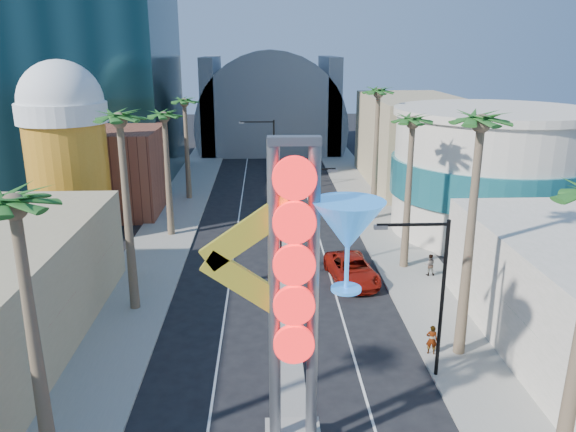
{
  "coord_description": "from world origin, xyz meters",
  "views": [
    {
      "loc": [
        -0.97,
        -15.55,
        15.39
      ],
      "look_at": [
        0.49,
        19.64,
        4.75
      ],
      "focal_mm": 35.0,
      "sensor_mm": 36.0,
      "label": 1
    }
  ],
  "objects_px": {
    "pedestrian_a": "(432,340)",
    "pedestrian_b": "(430,265)",
    "red_pickup": "(352,269)",
    "neon_sign": "(316,282)"
  },
  "relations": [
    {
      "from": "neon_sign",
      "to": "pedestrian_a",
      "type": "bearing_deg",
      "value": 46.1
    },
    {
      "from": "neon_sign",
      "to": "pedestrian_b",
      "type": "distance_m",
      "value": 20.74
    },
    {
      "from": "neon_sign",
      "to": "red_pickup",
      "type": "height_order",
      "value": "neon_sign"
    },
    {
      "from": "neon_sign",
      "to": "red_pickup",
      "type": "xyz_separation_m",
      "value": [
        4.04,
        16.82,
        -6.47
      ]
    },
    {
      "from": "red_pickup",
      "to": "pedestrian_b",
      "type": "bearing_deg",
      "value": -2.3
    },
    {
      "from": "neon_sign",
      "to": "pedestrian_a",
      "type": "xyz_separation_m",
      "value": [
        6.68,
        6.94,
        -6.36
      ]
    },
    {
      "from": "red_pickup",
      "to": "pedestrian_b",
      "type": "height_order",
      "value": "pedestrian_b"
    },
    {
      "from": "red_pickup",
      "to": "pedestrian_a",
      "type": "distance_m",
      "value": 10.22
    },
    {
      "from": "red_pickup",
      "to": "neon_sign",
      "type": "bearing_deg",
      "value": -110.46
    },
    {
      "from": "pedestrian_a",
      "to": "pedestrian_b",
      "type": "height_order",
      "value": "pedestrian_a"
    }
  ]
}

